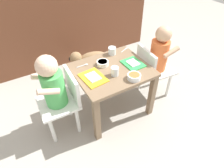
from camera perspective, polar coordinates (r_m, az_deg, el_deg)
The scene contains 14 objects.
ground_plane at distance 1.79m, azimuth -0.00°, elevation -7.07°, with size 7.00×7.00×0.00m, color #9E998E.
kitchen_cabinet_back at distance 2.36m, azimuth -14.24°, elevation 18.63°, with size 2.01×0.36×0.97m, color brown.
dining_table at distance 1.54m, azimuth -0.00°, elevation 2.08°, with size 0.58×0.50×0.45m.
seated_child_left at distance 1.39m, azimuth -16.57°, elevation -1.01°, with size 0.29×0.29×0.70m.
seated_child_right at distance 1.72m, azimuth 13.51°, elevation 8.20°, with size 0.31×0.31×0.70m.
dog at distance 2.03m, azimuth -6.04°, elevation 7.09°, with size 0.44×0.28×0.32m.
food_tray_left at distance 1.40m, azimuth -5.65°, elevation 1.94°, with size 0.17×0.22×0.02m.
food_tray_right at distance 1.55m, azimuth 6.27°, elevation 6.12°, with size 0.15×0.18×0.02m.
water_cup_left at distance 1.66m, azimuth 0.02°, elevation 9.77°, with size 0.07×0.07×0.06m.
water_cup_right at distance 1.41m, azimuth 0.83°, elevation 3.66°, with size 0.06×0.06×0.07m.
cereal_bowl_right_side at distance 1.52m, azimuth -2.80°, elevation 6.29°, with size 0.10×0.10×0.03m.
veggie_bowl_far at distance 1.39m, azimuth 6.62°, elevation 2.24°, with size 0.10×0.10×0.04m.
spoon_by_left_tray at distance 1.73m, azimuth 3.87°, elevation 10.26°, with size 0.10×0.05×0.01m.
spoon_by_right_tray at distance 1.54m, azimuth -8.52°, elevation 5.55°, with size 0.10×0.02×0.01m.
Camera 1 is at (-0.61, -1.04, 1.32)m, focal length 30.61 mm.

